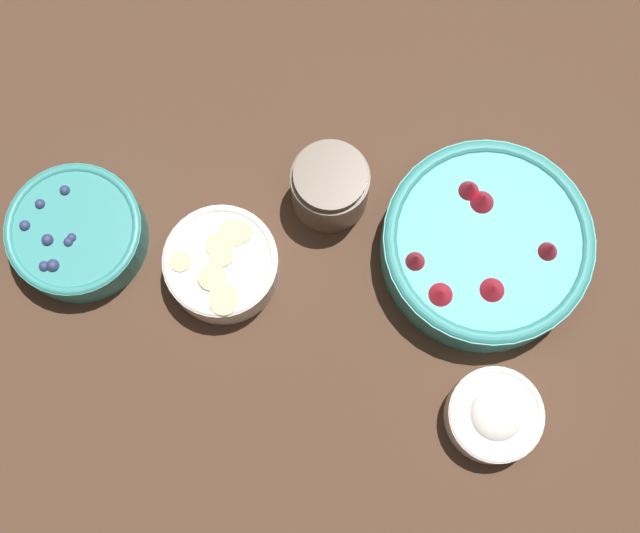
# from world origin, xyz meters

# --- Properties ---
(ground_plane) EXTENTS (4.00, 4.00, 0.00)m
(ground_plane) POSITION_xyz_m (0.00, 0.00, 0.00)
(ground_plane) COLOR #4C3323
(bowl_strawberries) EXTENTS (0.25, 0.25, 0.09)m
(bowl_strawberries) POSITION_xyz_m (-0.14, -0.15, 0.04)
(bowl_strawberries) COLOR teal
(bowl_strawberries) RESTS_ON ground_plane
(bowl_blueberries) EXTENTS (0.16, 0.16, 0.06)m
(bowl_blueberries) POSITION_xyz_m (0.27, 0.11, 0.03)
(bowl_blueberries) COLOR teal
(bowl_blueberries) RESTS_ON ground_plane
(bowl_bananas) EXTENTS (0.14, 0.14, 0.06)m
(bowl_bananas) POSITION_xyz_m (0.11, 0.04, 0.03)
(bowl_bananas) COLOR white
(bowl_bananas) RESTS_ON ground_plane
(bowl_cream) EXTENTS (0.11, 0.11, 0.05)m
(bowl_cream) POSITION_xyz_m (-0.26, 0.01, 0.03)
(bowl_cream) COLOR white
(bowl_cream) RESTS_ON ground_plane
(jar_chocolate) EXTENTS (0.09, 0.09, 0.09)m
(jar_chocolate) POSITION_xyz_m (0.05, -0.11, 0.04)
(jar_chocolate) COLOR brown
(jar_chocolate) RESTS_ON ground_plane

